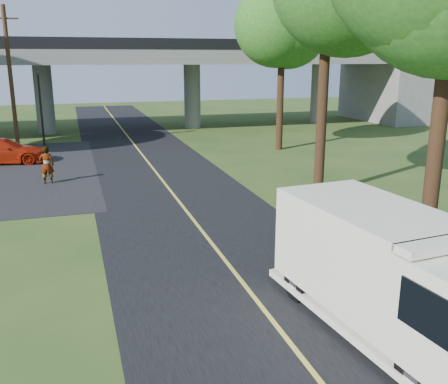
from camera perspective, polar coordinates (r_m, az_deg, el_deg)
name	(u,v)px	position (r m, az deg, el deg)	size (l,w,h in m)	color
ground	(261,307)	(12.55, 4.21, -12.93)	(120.00, 120.00, 0.00)	#264518
road	(177,199)	(21.53, -5.40, -0.83)	(7.00, 90.00, 0.02)	black
lane_line	(177,199)	(21.52, -5.41, -0.78)	(0.12, 90.00, 0.01)	gold
overpass	(120,75)	(42.52, -11.79, 12.98)	(54.00, 10.00, 7.30)	slate
traffic_signal	(40,99)	(36.45, -20.28, 9.94)	(0.18, 0.22, 5.20)	black
utility_pole	(11,79)	(34.50, -23.18, 11.75)	(1.60, 0.26, 9.00)	#472D19
tree_right_far	(287,18)	(33.03, 7.18, 19.16)	(5.77, 5.67, 10.99)	#382314
step_van	(389,270)	(11.39, 18.37, -8.51)	(3.01, 6.68, 2.72)	silver
red_sedan	(2,151)	(31.43, -24.03, 4.32)	(2.03, 4.99, 1.45)	#B0210A
pedestrian	(47,165)	(25.40, -19.61, 2.92)	(0.67, 0.44, 1.84)	gray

